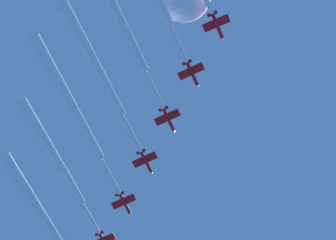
{
  "coord_description": "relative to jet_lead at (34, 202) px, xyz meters",
  "views": [
    {
      "loc": [
        104.13,
        -6.82,
        -30.58
      ],
      "look_at": [
        0.0,
        0.0,
        194.58
      ],
      "focal_mm": 82.78,
      "sensor_mm": 36.0,
      "label": 1
    }
  ],
  "objects": [
    {
      "name": "jet_lead",
      "position": [
        0.0,
        0.0,
        0.0
      ],
      "size": [
        55.94,
        32.78,
        3.85
      ],
      "color": "red"
    },
    {
      "name": "jet_port_inner",
      "position": [
        18.0,
        5.61,
        2.46
      ],
      "size": [
        58.5,
        33.97,
        3.85
      ],
      "color": "red"
    },
    {
      "name": "jet_starboard_inner",
      "position": [
        37.94,
        10.6,
        2.3
      ],
      "size": [
        64.02,
        36.12,
        3.85
      ],
      "color": "red"
    },
    {
      "name": "jet_port_mid",
      "position": [
        53.14,
        17.28,
        2.69
      ],
      "size": [
        62.3,
        35.68,
        3.9
      ],
      "color": "red"
    },
    {
      "name": "jet_starboard_mid",
      "position": [
        68.99,
        24.16,
        1.83
      ],
      "size": [
        61.55,
        34.93,
        3.9
      ],
      "color": "red"
    }
  ]
}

